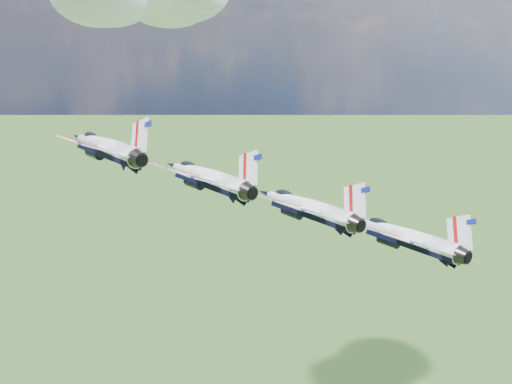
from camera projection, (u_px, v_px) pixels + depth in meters
jet_0 at (105, 147)px, 72.03m from camera, size 13.10×17.61×9.33m
jet_1 at (206, 177)px, 72.63m from camera, size 13.10×17.61×9.33m
jet_2 at (306, 207)px, 73.23m from camera, size 13.10×17.61×9.33m
jet_3 at (404, 236)px, 73.83m from camera, size 13.10×17.61×9.33m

